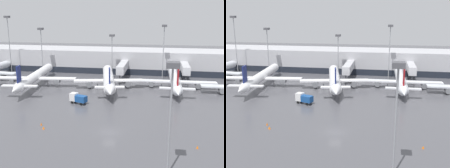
{
  "view_description": "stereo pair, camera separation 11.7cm",
  "coord_description": "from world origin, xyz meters",
  "views": [
    {
      "loc": [
        9.46,
        -52.69,
        24.07
      ],
      "look_at": [
        -4.05,
        27.65,
        3.0
      ],
      "focal_mm": 45.0,
      "sensor_mm": 36.0,
      "label": 1
    },
    {
      "loc": [
        9.58,
        -52.67,
        24.07
      ],
      "look_at": [
        -4.05,
        27.65,
        3.0
      ],
      "focal_mm": 45.0,
      "sensor_mm": 36.0,
      "label": 2
    }
  ],
  "objects": [
    {
      "name": "service_truck_1",
      "position": [
        -11.47,
        16.71,
        1.58
      ],
      "size": [
        5.08,
        3.32,
        2.81
      ],
      "rotation": [
        0.0,
        0.0,
        2.79
      ],
      "color": "#19478C",
      "rests_on": "ground_plane"
    },
    {
      "name": "traffic_cone_2",
      "position": [
        17.06,
        -4.46,
        0.28
      ],
      "size": [
        0.41,
        0.41,
        0.56
      ],
      "color": "orange",
      "rests_on": "ground_plane"
    },
    {
      "name": "apron_light_mast_0",
      "position": [
        -48.54,
        49.41,
        17.29
      ],
      "size": [
        1.8,
        1.8,
        22.53
      ],
      "color": "gray",
      "rests_on": "ground_plane"
    },
    {
      "name": "parked_jet_5",
      "position": [
        -30.51,
        31.95,
        3.27
      ],
      "size": [
        27.2,
        37.92,
        9.4
      ],
      "rotation": [
        0.0,
        0.0,
        1.67
      ],
      "color": "white",
      "rests_on": "ground_plane"
    },
    {
      "name": "traffic_cone_1",
      "position": [
        -13.95,
        -0.82,
        0.28
      ],
      "size": [
        0.5,
        0.5,
        0.56
      ],
      "color": "orange",
      "rests_on": "ground_plane"
    },
    {
      "name": "apron_light_mast_3",
      "position": [
        -34.62,
        48.05,
        14.4
      ],
      "size": [
        1.8,
        1.8,
        18.24
      ],
      "color": "gray",
      "rests_on": "ground_plane"
    },
    {
      "name": "apron_light_mast_1",
      "position": [
        -7.55,
        48.56,
        12.91
      ],
      "size": [
        1.8,
        1.8,
        16.1
      ],
      "color": "gray",
      "rests_on": "ground_plane"
    },
    {
      "name": "parked_jet_1",
      "position": [
        -6.21,
        33.71,
        3.13
      ],
      "size": [
        22.16,
        35.99,
        8.92
      ],
      "rotation": [
        0.0,
        0.0,
        1.77
      ],
      "color": "white",
      "rests_on": "ground_plane"
    },
    {
      "name": "traffic_cone_0",
      "position": [
        -15.23,
        0.96,
        0.34
      ],
      "size": [
        0.36,
        0.36,
        0.68
      ],
      "color": "orange",
      "rests_on": "ground_plane"
    },
    {
      "name": "terminal_building",
      "position": [
        0.06,
        61.85,
        4.5
      ],
      "size": [
        160.0,
        31.35,
        9.0
      ],
      "color": "#B2B2B7",
      "rests_on": "ground_plane"
    },
    {
      "name": "apron_light_mast_5",
      "position": [
        11.02,
        49.41,
        15.36
      ],
      "size": [
        1.8,
        1.8,
        19.65
      ],
      "color": "gray",
      "rests_on": "ground_plane"
    },
    {
      "name": "apron_light_mast_4",
      "position": [
        11.45,
        -14.14,
        13.83
      ],
      "size": [
        1.8,
        1.8,
        17.42
      ],
      "color": "gray",
      "rests_on": "ground_plane"
    },
    {
      "name": "ground_plane",
      "position": [
        0.0,
        0.0,
        0.0
      ],
      "size": [
        320.0,
        320.0,
        0.0
      ],
      "primitive_type": "plane",
      "color": "#4C4C51"
    },
    {
      "name": "parked_jet_4",
      "position": [
        14.85,
        37.28,
        2.69
      ],
      "size": [
        26.25,
        35.24,
        9.53
      ],
      "rotation": [
        0.0,
        0.0,
        1.58
      ],
      "color": "silver",
      "rests_on": "ground_plane"
    }
  ]
}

